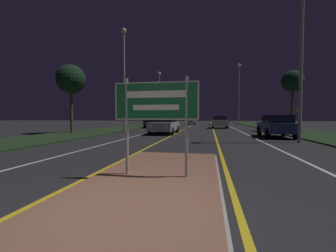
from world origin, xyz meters
name	(u,v)px	position (x,y,z in m)	size (l,w,h in m)	color
ground_plane	(126,215)	(0.00, 0.00, 0.00)	(160.00, 160.00, 0.00)	#232326
median_island	(156,178)	(0.00, 1.88, 0.04)	(2.89, 6.56, 0.10)	#999993
verge_left	(110,130)	(-9.50, 20.00, 0.04)	(5.00, 100.00, 0.08)	#1E3319
verge_right	(298,132)	(9.50, 20.00, 0.04)	(5.00, 100.00, 0.08)	#1E3319
centre_line_yellow_left	(186,128)	(-1.64, 25.00, 0.00)	(0.12, 70.00, 0.01)	gold
centre_line_yellow_right	(213,129)	(1.64, 25.00, 0.00)	(0.12, 70.00, 0.01)	gold
lane_line_white_left	(166,128)	(-4.20, 25.00, 0.00)	(0.12, 70.00, 0.01)	silver
lane_line_white_right	(235,129)	(4.20, 25.00, 0.00)	(0.12, 70.00, 0.01)	silver
edge_line_white_left	(144,128)	(-7.20, 25.00, 0.00)	(0.10, 70.00, 0.01)	silver
edge_line_white_right	(261,129)	(7.20, 25.00, 0.00)	(0.10, 70.00, 0.01)	silver
highway_sign	(156,106)	(0.00, 1.88, 1.68)	(1.93, 0.07, 2.22)	#9E9E99
streetlight_left_near	(124,69)	(-6.49, 16.49, 5.83)	(0.48, 0.48, 9.46)	#9E9E99
streetlight_left_far	(159,90)	(-6.66, 31.88, 5.71)	(0.55, 0.55, 8.56)	#9E9E99
streetlight_right_near	(302,20)	(6.10, 10.42, 6.70)	(0.59, 0.59, 9.90)	#9E9E99
streetlight_right_far	(239,84)	(6.30, 38.46, 7.25)	(0.60, 0.60, 10.81)	#9E9E99
car_receding_0	(276,126)	(5.81, 13.72, 0.82)	(1.94, 4.08, 1.57)	navy
car_receding_1	(220,122)	(2.51, 26.28, 0.80)	(1.96, 4.08, 1.55)	silver
car_receding_2	(218,121)	(2.72, 40.15, 0.72)	(2.00, 4.48, 1.37)	navy
car_approaching_0	(165,125)	(-2.56, 15.68, 0.77)	(2.02, 4.75, 1.46)	#B7B7BC
car_approaching_1	(154,122)	(-5.96, 25.80, 0.77)	(1.98, 4.17, 1.45)	black
car_approaching_2	(191,121)	(-2.35, 40.31, 0.69)	(1.92, 4.57, 1.28)	#B7B7BC
warning_sign	(299,117)	(8.49, 17.20, 1.42)	(0.60, 0.06, 2.22)	#9E9E99
roadside_palm_left	(71,80)	(-10.48, 14.42, 4.62)	(2.45, 2.45, 5.81)	#4C3823
roadside_palm_right	(293,82)	(9.28, 21.17, 4.92)	(2.13, 2.13, 5.97)	#4C3823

